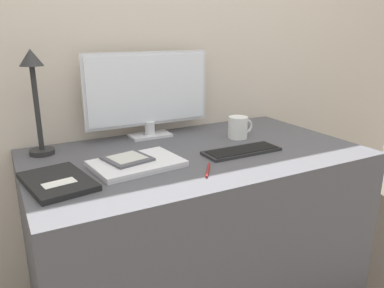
{
  "coord_description": "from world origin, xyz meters",
  "views": [
    {
      "loc": [
        -0.71,
        -1.11,
        1.18
      ],
      "look_at": [
        -0.06,
        0.09,
        0.77
      ],
      "focal_mm": 35.0,
      "sensor_mm": 36.0,
      "label": 1
    }
  ],
  "objects_px": {
    "ereader": "(127,158)",
    "desk_lamp": "(35,89)",
    "keyboard": "(242,151)",
    "laptop": "(137,164)",
    "monitor": "(148,92)",
    "pen": "(208,170)",
    "notebook": "(57,181)",
    "coffee_mug": "(238,127)"
  },
  "relations": [
    {
      "from": "monitor",
      "to": "pen",
      "type": "bearing_deg",
      "value": -89.15
    },
    {
      "from": "laptop",
      "to": "ereader",
      "type": "relative_size",
      "value": 1.86
    },
    {
      "from": "keyboard",
      "to": "pen",
      "type": "xyz_separation_m",
      "value": [
        -0.23,
        -0.12,
        -0.0
      ]
    },
    {
      "from": "keyboard",
      "to": "ereader",
      "type": "xyz_separation_m",
      "value": [
        -0.46,
        0.08,
        0.02
      ]
    },
    {
      "from": "laptop",
      "to": "ereader",
      "type": "xyz_separation_m",
      "value": [
        -0.03,
        0.03,
        0.02
      ]
    },
    {
      "from": "keyboard",
      "to": "notebook",
      "type": "bearing_deg",
      "value": 179.08
    },
    {
      "from": "keyboard",
      "to": "desk_lamp",
      "type": "distance_m",
      "value": 0.84
    },
    {
      "from": "laptop",
      "to": "ereader",
      "type": "height_order",
      "value": "ereader"
    },
    {
      "from": "ereader",
      "to": "desk_lamp",
      "type": "distance_m",
      "value": 0.45
    },
    {
      "from": "notebook",
      "to": "pen",
      "type": "distance_m",
      "value": 0.5
    },
    {
      "from": "notebook",
      "to": "coffee_mug",
      "type": "bearing_deg",
      "value": 11.83
    },
    {
      "from": "monitor",
      "to": "notebook",
      "type": "height_order",
      "value": "monitor"
    },
    {
      "from": "monitor",
      "to": "desk_lamp",
      "type": "xyz_separation_m",
      "value": [
        -0.48,
        -0.04,
        0.06
      ]
    },
    {
      "from": "coffee_mug",
      "to": "desk_lamp",
      "type": "bearing_deg",
      "value": 168.07
    },
    {
      "from": "notebook",
      "to": "pen",
      "type": "relative_size",
      "value": 2.63
    },
    {
      "from": "notebook",
      "to": "pen",
      "type": "height_order",
      "value": "notebook"
    },
    {
      "from": "desk_lamp",
      "to": "notebook",
      "type": "xyz_separation_m",
      "value": [
        0.0,
        -0.35,
        -0.25
      ]
    },
    {
      "from": "keyboard",
      "to": "laptop",
      "type": "xyz_separation_m",
      "value": [
        -0.43,
        0.05,
        0.0
      ]
    },
    {
      "from": "monitor",
      "to": "pen",
      "type": "relative_size",
      "value": 5.12
    },
    {
      "from": "coffee_mug",
      "to": "keyboard",
      "type": "bearing_deg",
      "value": -121.07
    },
    {
      "from": "pen",
      "to": "desk_lamp",
      "type": "bearing_deg",
      "value": 135.52
    },
    {
      "from": "desk_lamp",
      "to": "coffee_mug",
      "type": "relative_size",
      "value": 3.28
    },
    {
      "from": "laptop",
      "to": "pen",
      "type": "xyz_separation_m",
      "value": [
        0.2,
        -0.17,
        -0.01
      ]
    },
    {
      "from": "desk_lamp",
      "to": "coffee_mug",
      "type": "xyz_separation_m",
      "value": [
        0.83,
        -0.17,
        -0.21
      ]
    },
    {
      "from": "monitor",
      "to": "laptop",
      "type": "bearing_deg",
      "value": -118.87
    },
    {
      "from": "laptop",
      "to": "coffee_mug",
      "type": "bearing_deg",
      "value": 14.06
    },
    {
      "from": "laptop",
      "to": "pen",
      "type": "bearing_deg",
      "value": -39.51
    },
    {
      "from": "monitor",
      "to": "ereader",
      "type": "distance_m",
      "value": 0.43
    },
    {
      "from": "pen",
      "to": "laptop",
      "type": "bearing_deg",
      "value": 140.49
    },
    {
      "from": "ereader",
      "to": "coffee_mug",
      "type": "distance_m",
      "value": 0.58
    },
    {
      "from": "pen",
      "to": "coffee_mug",
      "type": "bearing_deg",
      "value": 41.68
    },
    {
      "from": "ereader",
      "to": "notebook",
      "type": "height_order",
      "value": "ereader"
    },
    {
      "from": "notebook",
      "to": "coffee_mug",
      "type": "distance_m",
      "value": 0.84
    },
    {
      "from": "laptop",
      "to": "monitor",
      "type": "bearing_deg",
      "value": 61.13
    },
    {
      "from": "ereader",
      "to": "monitor",
      "type": "bearing_deg",
      "value": 55.79
    },
    {
      "from": "ereader",
      "to": "pen",
      "type": "xyz_separation_m",
      "value": [
        0.23,
        -0.2,
        -0.02
      ]
    },
    {
      "from": "coffee_mug",
      "to": "notebook",
      "type": "bearing_deg",
      "value": -168.17
    },
    {
      "from": "pen",
      "to": "notebook",
      "type": "bearing_deg",
      "value": 165.0
    },
    {
      "from": "desk_lamp",
      "to": "pen",
      "type": "relative_size",
      "value": 3.57
    },
    {
      "from": "ereader",
      "to": "desk_lamp",
      "type": "xyz_separation_m",
      "value": [
        -0.26,
        0.28,
        0.24
      ]
    },
    {
      "from": "keyboard",
      "to": "ereader",
      "type": "bearing_deg",
      "value": 170.34
    },
    {
      "from": "laptop",
      "to": "desk_lamp",
      "type": "xyz_separation_m",
      "value": [
        -0.28,
        0.31,
        0.25
      ]
    }
  ]
}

